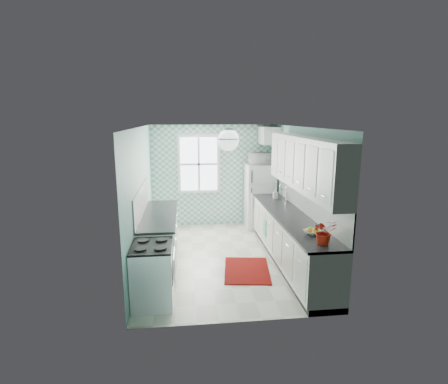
{
  "coord_description": "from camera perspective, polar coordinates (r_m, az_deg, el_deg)",
  "views": [
    {
      "loc": [
        -0.71,
        -6.33,
        2.68
      ],
      "look_at": [
        0.05,
        0.25,
        1.25
      ],
      "focal_mm": 28.0,
      "sensor_mm": 36.0,
      "label": 1
    }
  ],
  "objects": [
    {
      "name": "accent_wall",
      "position": [
        8.67,
        -1.8,
        2.67
      ],
      "size": [
        3.0,
        0.01,
        2.5
      ],
      "primitive_type": "cube",
      "color": "#66B0A4",
      "rests_on": "wall_back"
    },
    {
      "name": "countertop_left",
      "position": [
        6.52,
        -10.54,
        -3.7
      ],
      "size": [
        0.63,
        2.15,
        0.04
      ],
      "primitive_type": "cube",
      "color": "black",
      "rests_on": "base_cabinets_left"
    },
    {
      "name": "microwave",
      "position": [
        8.42,
        5.98,
        5.47
      ],
      "size": [
        0.54,
        0.38,
        0.28
      ],
      "primitive_type": "imported",
      "rotation": [
        0.0,
        0.0,
        3.21
      ],
      "color": "white",
      "rests_on": "fridge"
    },
    {
      "name": "upper_cabinets_right",
      "position": [
        6.14,
        12.98,
        4.57
      ],
      "size": [
        0.33,
        3.2,
        0.9
      ],
      "primitive_type": "cube",
      "color": "silver",
      "rests_on": "wall_right"
    },
    {
      "name": "stove",
      "position": [
        5.3,
        -11.55,
        -12.84
      ],
      "size": [
        0.58,
        0.73,
        0.87
      ],
      "rotation": [
        0.0,
        0.0,
        0.06
      ],
      "color": "white",
      "rests_on": "floor"
    },
    {
      "name": "ceiling",
      "position": [
        6.38,
        -0.19,
        10.65
      ],
      "size": [
        3.0,
        4.4,
        0.02
      ],
      "primitive_type": "cube",
      "color": "white",
      "rests_on": "wall_back"
    },
    {
      "name": "countertop_right",
      "position": [
        6.47,
        10.73,
        -3.82
      ],
      "size": [
        0.63,
        3.6,
        0.04
      ],
      "primitive_type": "cube",
      "color": "black",
      "rests_on": "base_cabinets_right"
    },
    {
      "name": "soap_bottle",
      "position": [
        7.66,
        8.39,
        -0.29
      ],
      "size": [
        0.1,
        0.1,
        0.21
      ],
      "primitive_type": "imported",
      "rotation": [
        0.0,
        0.0,
        -0.03
      ],
      "color": "#91B2BB",
      "rests_on": "countertop_right"
    },
    {
      "name": "wall_back",
      "position": [
        8.69,
        -1.81,
        2.69
      ],
      "size": [
        3.0,
        0.02,
        2.5
      ],
      "primitive_type": "cube",
      "color": "#6DA39B",
      "rests_on": "floor"
    },
    {
      "name": "upper_cabinet_fridge",
      "position": [
        8.42,
        7.33,
        9.14
      ],
      "size": [
        0.4,
        0.74,
        0.4
      ],
      "primitive_type": "cube",
      "color": "silver",
      "rests_on": "wall_right"
    },
    {
      "name": "backsplash_right",
      "position": [
        6.5,
        13.38,
        -1.36
      ],
      "size": [
        0.02,
        3.6,
        0.51
      ],
      "primitive_type": "cube",
      "color": "white",
      "rests_on": "wall_right"
    },
    {
      "name": "window",
      "position": [
        8.58,
        -4.14,
        4.57
      ],
      "size": [
        1.04,
        0.05,
        1.44
      ],
      "color": "white",
      "rests_on": "wall_back"
    },
    {
      "name": "base_cabinets_left",
      "position": [
        6.66,
        -10.51,
        -7.59
      ],
      "size": [
        0.6,
        2.15,
        0.9
      ],
      "primitive_type": "cube",
      "color": "white",
      "rests_on": "floor"
    },
    {
      "name": "fridge",
      "position": [
        8.57,
        5.84,
        -0.68
      ],
      "size": [
        0.68,
        0.68,
        1.57
      ],
      "rotation": [
        0.0,
        0.0,
        0.01
      ],
      "color": "white",
      "rests_on": "floor"
    },
    {
      "name": "wall_front",
      "position": [
        4.42,
        3.04,
        -6.69
      ],
      "size": [
        3.0,
        0.02,
        2.5
      ],
      "primitive_type": "cube",
      "color": "#6DA39B",
      "rests_on": "floor"
    },
    {
      "name": "rug",
      "position": [
        6.38,
        3.75,
        -12.62
      ],
      "size": [
        0.93,
        1.21,
        0.02
      ],
      "primitive_type": "cube",
      "rotation": [
        0.0,
        0.0,
        -0.14
      ],
      "color": "maroon",
      "rests_on": "floor"
    },
    {
      "name": "floor",
      "position": [
        6.92,
        -0.18,
        -10.71
      ],
      "size": [
        3.0,
        4.4,
        0.02
      ],
      "primitive_type": "cube",
      "color": "silver",
      "rests_on": "ground"
    },
    {
      "name": "base_cabinets_right",
      "position": [
        6.62,
        10.69,
        -7.73
      ],
      "size": [
        0.6,
        3.6,
        0.9
      ],
      "primitive_type": "cube",
      "color": "white",
      "rests_on": "floor"
    },
    {
      "name": "backsplash_left",
      "position": [
        6.48,
        -13.3,
        -1.4
      ],
      "size": [
        0.02,
        2.15,
        0.51
      ],
      "primitive_type": "cube",
      "color": "white",
      "rests_on": "wall_left"
    },
    {
      "name": "wall_left",
      "position": [
        6.54,
        -13.45,
        -0.79
      ],
      "size": [
        0.02,
        4.4,
        2.5
      ],
      "primitive_type": "cube",
      "color": "#6DA39B",
      "rests_on": "floor"
    },
    {
      "name": "sink",
      "position": [
        7.38,
        8.64,
        -1.69
      ],
      "size": [
        0.55,
        0.46,
        0.53
      ],
      "rotation": [
        0.0,
        0.0,
        -0.03
      ],
      "color": "silver",
      "rests_on": "countertop_right"
    },
    {
      "name": "fruit_bowl",
      "position": [
        5.48,
        14.25,
        -6.35
      ],
      "size": [
        0.32,
        0.32,
        0.06
      ],
      "primitive_type": "imported",
      "rotation": [
        0.0,
        0.0,
        0.31
      ],
      "color": "white",
      "rests_on": "countertop_right"
    },
    {
      "name": "potted_plant",
      "position": [
        5.06,
        16.05,
        -6.24
      ],
      "size": [
        0.35,
        0.31,
        0.36
      ],
      "primitive_type": "imported",
      "rotation": [
        0.0,
        0.0,
        0.08
      ],
      "color": "#B91D36",
      "rests_on": "countertop_right"
    },
    {
      "name": "wall_right",
      "position": [
        6.86,
        12.45,
        -0.14
      ],
      "size": [
        0.02,
        4.4,
        2.5
      ],
      "primitive_type": "cube",
      "color": "#6DA39B",
      "rests_on": "floor"
    },
    {
      "name": "ceiling_light",
      "position": [
        5.59,
        0.73,
        8.52
      ],
      "size": [
        0.34,
        0.34,
        0.35
      ],
      "color": "silver",
      "rests_on": "ceiling"
    },
    {
      "name": "dish_towel",
      "position": [
        7.17,
        6.66,
        -5.79
      ],
      "size": [
        0.08,
        0.22,
        0.34
      ],
      "primitive_type": "cube",
      "rotation": [
        0.0,
        0.0,
        -0.29
      ],
      "color": "#53AF9C",
      "rests_on": "base_cabinets_right"
    }
  ]
}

